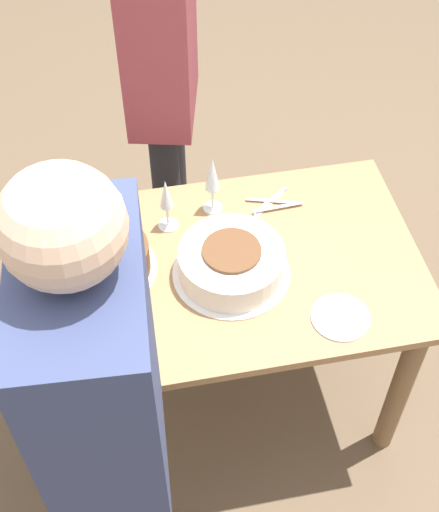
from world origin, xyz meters
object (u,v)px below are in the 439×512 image
object	(u,v)px
person_cutting	(161,61)
wine_glass_near	(166,197)
cake_center_white	(231,263)
wine_glass_far	(36,224)
cake_front_chocolate	(108,259)
wine_glass_extra	(212,176)
person_watching	(110,423)

from	to	relation	value
person_cutting	wine_glass_near	bearing A→B (deg)	6.04
cake_center_white	wine_glass_far	world-z (taller)	wine_glass_far
wine_glass_far	cake_center_white	bearing A→B (deg)	162.63
cake_front_chocolate	wine_glass_extra	distance (m)	0.42
wine_glass_far	cake_front_chocolate	bearing A→B (deg)	155.04
cake_center_white	person_cutting	size ratio (longest dim) A/B	0.21
cake_front_chocolate	wine_glass_extra	xyz separation A→B (m)	(-0.36, -0.20, 0.09)
wine_glass_near	wine_glass_extra	size ratio (longest dim) A/B	0.90
cake_front_chocolate	wine_glass_far	world-z (taller)	wine_glass_far
cake_center_white	person_watching	bearing A→B (deg)	57.32
cake_center_white	cake_front_chocolate	size ratio (longest dim) A/B	1.25
cake_front_chocolate	wine_glass_near	xyz separation A→B (m)	(-0.20, -0.15, 0.08)
cake_front_chocolate	wine_glass_extra	size ratio (longest dim) A/B	1.32
cake_front_chocolate	cake_center_white	bearing A→B (deg)	166.97
cake_front_chocolate	wine_glass_extra	world-z (taller)	wine_glass_extra
cake_center_white	wine_glass_extra	xyz separation A→B (m)	(0.00, -0.28, 0.09)
person_cutting	person_watching	size ratio (longest dim) A/B	0.95
cake_center_white	person_cutting	xyz separation A→B (m)	(0.09, -0.76, 0.21)
cake_center_white	wine_glass_near	bearing A→B (deg)	-55.75
wine_glass_extra	person_watching	bearing A→B (deg)	66.67
cake_center_white	wine_glass_near	xyz separation A→B (m)	(0.16, -0.23, 0.08)
person_cutting	wine_glass_far	bearing A→B (deg)	-24.85
cake_center_white	wine_glass_extra	distance (m)	0.30
person_watching	wine_glass_far	bearing A→B (deg)	15.60
wine_glass_near	wine_glass_extra	distance (m)	0.16
wine_glass_far	person_cutting	xyz separation A→B (m)	(-0.46, -0.59, 0.11)
cake_center_white	cake_front_chocolate	bearing A→B (deg)	-13.03
cake_front_chocolate	person_cutting	world-z (taller)	person_cutting
cake_center_white	cake_front_chocolate	world-z (taller)	cake_front_chocolate
wine_glass_far	person_cutting	size ratio (longest dim) A/B	0.13
wine_glass_extra	person_watching	xyz separation A→B (m)	(0.38, 0.89, 0.17)
wine_glass_near	person_watching	bearing A→B (deg)	74.77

